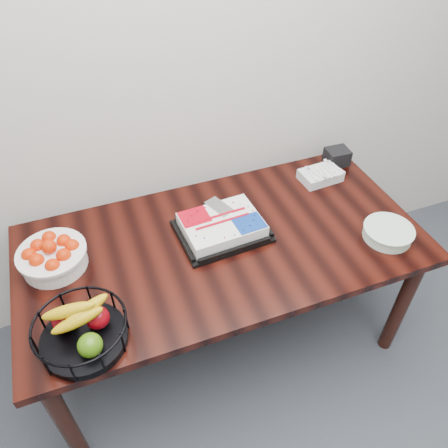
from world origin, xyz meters
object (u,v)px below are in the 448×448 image
object	(u,v)px
fruit_basket	(81,330)
plate_stack	(388,233)
cake_tray	(222,227)
table	(223,255)
tangerine_bowl	(51,253)
napkin_box	(337,157)

from	to	relation	value
fruit_basket	plate_stack	xyz separation A→B (m)	(1.35, 0.06, -0.05)
cake_tray	plate_stack	bearing A→B (deg)	-23.18
table	fruit_basket	world-z (taller)	fruit_basket
table	fruit_basket	distance (m)	0.73
cake_tray	fruit_basket	distance (m)	0.75
cake_tray	plate_stack	size ratio (longest dim) A/B	1.84
plate_stack	tangerine_bowl	bearing A→B (deg)	165.86
tangerine_bowl	fruit_basket	size ratio (longest dim) A/B	0.86
cake_tray	tangerine_bowl	distance (m)	0.73
fruit_basket	plate_stack	bearing A→B (deg)	2.64
tangerine_bowl	plate_stack	xyz separation A→B (m)	(1.42, -0.36, -0.05)
cake_tray	tangerine_bowl	bearing A→B (deg)	175.12
table	napkin_box	world-z (taller)	napkin_box
cake_tray	tangerine_bowl	xyz separation A→B (m)	(-0.73, 0.06, 0.04)
cake_tray	napkin_box	bearing A→B (deg)	20.50
table	fruit_basket	bearing A→B (deg)	-155.10
fruit_basket	plate_stack	size ratio (longest dim) A/B	1.48
cake_tray	napkin_box	size ratio (longest dim) A/B	3.42
fruit_basket	plate_stack	world-z (taller)	fruit_basket
table	cake_tray	world-z (taller)	cake_tray
tangerine_bowl	fruit_basket	distance (m)	0.42
table	tangerine_bowl	distance (m)	0.74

